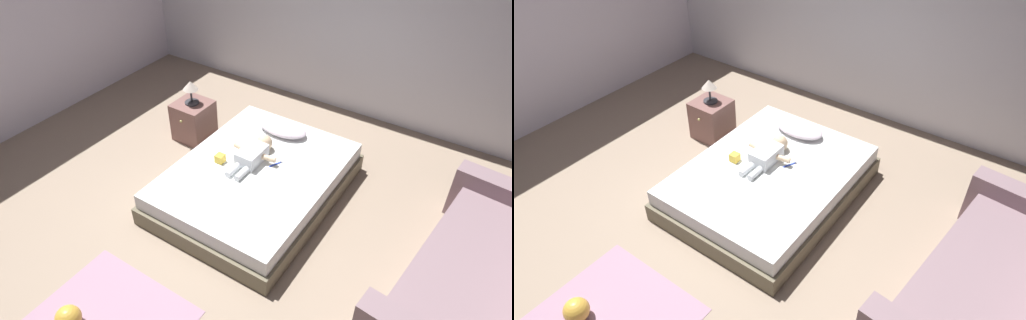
% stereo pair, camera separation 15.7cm
% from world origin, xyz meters
% --- Properties ---
extents(ground_plane, '(8.00, 8.00, 0.00)m').
position_xyz_m(ground_plane, '(0.00, 0.00, 0.00)').
color(ground_plane, gray).
extents(wall_behind_bed, '(8.00, 0.12, 2.53)m').
position_xyz_m(wall_behind_bed, '(0.00, 3.00, 1.27)').
color(wall_behind_bed, silver).
rests_on(wall_behind_bed, ground_plane).
extents(bed, '(1.50, 1.98, 0.35)m').
position_xyz_m(bed, '(0.11, 0.89, 0.17)').
color(bed, brown).
rests_on(bed, ground_plane).
extents(pillow, '(0.55, 0.31, 0.11)m').
position_xyz_m(pillow, '(0.01, 1.57, 0.41)').
color(pillow, silver).
rests_on(pillow, bed).
extents(baby, '(0.49, 0.66, 0.17)m').
position_xyz_m(baby, '(0.01, 1.01, 0.43)').
color(baby, white).
rests_on(baby, bed).
extents(toothbrush, '(0.08, 0.14, 0.02)m').
position_xyz_m(toothbrush, '(0.25, 1.05, 0.36)').
color(toothbrush, blue).
rests_on(toothbrush, bed).
extents(couch, '(1.35, 2.16, 0.83)m').
position_xyz_m(couch, '(2.36, 0.78, 0.27)').
color(couch, gray).
rests_on(couch, ground_plane).
extents(nightstand, '(0.40, 0.43, 0.47)m').
position_xyz_m(nightstand, '(-1.08, 1.35, 0.24)').
color(nightstand, '#7C544E').
rests_on(nightstand, ground_plane).
extents(lamp, '(0.17, 0.17, 0.28)m').
position_xyz_m(lamp, '(-1.08, 1.35, 0.67)').
color(lamp, '#333338').
rests_on(lamp, nightstand).
extents(toy_ball, '(0.20, 0.20, 0.20)m').
position_xyz_m(toy_ball, '(-0.26, -1.14, 0.11)').
color(toy_ball, gold).
rests_on(toy_ball, rug).
extents(toy_block, '(0.09, 0.09, 0.08)m').
position_xyz_m(toy_block, '(-0.24, 0.78, 0.40)').
color(toy_block, yellow).
rests_on(toy_block, bed).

